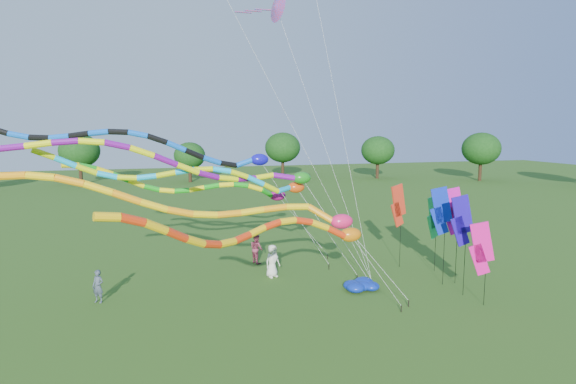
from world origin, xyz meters
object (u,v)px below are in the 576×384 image
object	(u,v)px
blue_nylon_heap	(362,288)
person_b	(98,286)
person_a	(272,261)
tube_kite_red	(277,232)
tube_kite_orange	(216,206)
person_c	(256,249)

from	to	relation	value
blue_nylon_heap	person_b	bearing A→B (deg)	170.17
blue_nylon_heap	person_a	world-z (taller)	person_a
tube_kite_red	blue_nylon_heap	distance (m)	8.67
blue_nylon_heap	tube_kite_red	bearing A→B (deg)	-138.05
tube_kite_red	tube_kite_orange	world-z (taller)	tube_kite_orange
person_a	person_b	xyz separation A→B (m)	(-8.67, -1.51, -0.12)
blue_nylon_heap	person_c	distance (m)	7.62
tube_kite_red	person_c	distance (m)	12.26
tube_kite_orange	blue_nylon_heap	distance (m)	8.79
blue_nylon_heap	person_b	xyz separation A→B (m)	(-12.31, 2.13, 0.52)
tube_kite_orange	person_b	bearing A→B (deg)	148.30
tube_kite_red	blue_nylon_heap	xyz separation A→B (m)	(5.63, 5.06, -4.22)
tube_kite_orange	blue_nylon_heap	bearing A→B (deg)	17.19
tube_kite_orange	person_a	world-z (taller)	tube_kite_orange
person_c	blue_nylon_heap	bearing A→B (deg)	-170.31
person_b	person_c	xyz separation A→B (m)	(8.42, 4.40, 0.11)
tube_kite_orange	tube_kite_red	bearing A→B (deg)	-59.75
tube_kite_red	tube_kite_orange	distance (m)	3.87
tube_kite_red	tube_kite_orange	size ratio (longest dim) A/B	0.69
tube_kite_orange	person_b	world-z (taller)	tube_kite_orange
tube_kite_red	blue_nylon_heap	world-z (taller)	tube_kite_red
person_a	blue_nylon_heap	bearing A→B (deg)	-68.20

